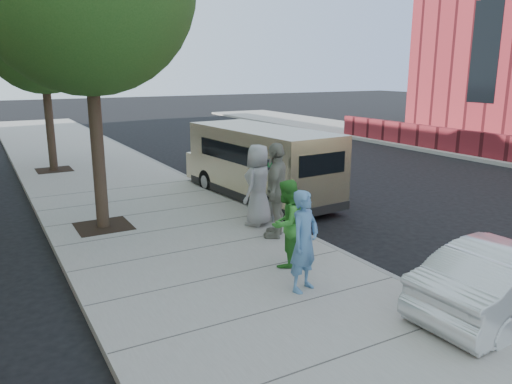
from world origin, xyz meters
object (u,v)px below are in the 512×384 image
at_px(tree_far, 42,32).
at_px(person_green_shirt, 286,223).
at_px(van, 260,162).
at_px(person_striped_polo, 277,190).
at_px(parking_meter, 273,177).
at_px(person_gray_shirt, 258,185).
at_px(person_officer, 304,241).

relative_size(tree_far, person_green_shirt, 4.06).
xyz_separation_m(tree_far, van, (4.55, -6.81, -3.79)).
relative_size(person_green_shirt, person_striped_polo, 0.79).
xyz_separation_m(parking_meter, van, (1.04, 2.44, -0.14)).
height_order(tree_far, person_striped_polo, tree_far).
relative_size(tree_far, person_striped_polo, 3.20).
height_order(van, person_gray_shirt, van).
bearing_deg(van, person_green_shirt, -119.12).
xyz_separation_m(van, person_officer, (-2.53, -5.83, -0.12)).
xyz_separation_m(parking_meter, person_striped_polo, (-0.45, -0.88, -0.07)).
bearing_deg(person_gray_shirt, person_green_shirt, 38.15).
relative_size(person_officer, person_gray_shirt, 0.89).
bearing_deg(person_striped_polo, person_green_shirt, 15.79).
relative_size(tree_far, parking_meter, 4.32).
xyz_separation_m(person_officer, person_green_shirt, (0.32, 1.02, -0.03)).
relative_size(parking_meter, van, 0.26).
height_order(person_gray_shirt, person_striped_polo, person_striped_polo).
height_order(person_green_shirt, person_gray_shirt, person_gray_shirt).
xyz_separation_m(tree_far, person_green_shirt, (2.33, -11.62, -3.93)).
xyz_separation_m(person_green_shirt, person_gray_shirt, (0.79, 2.41, 0.13)).
bearing_deg(person_officer, person_striped_polo, 45.73).
bearing_deg(person_gray_shirt, van, -154.34).
relative_size(person_green_shirt, person_gray_shirt, 0.86).
bearing_deg(person_green_shirt, person_officer, 48.57).
bearing_deg(person_officer, tree_far, 77.12).
xyz_separation_m(tree_far, person_striped_polo, (3.05, -10.12, -3.72)).
bearing_deg(parking_meter, person_gray_shirt, -161.45).
xyz_separation_m(parking_meter, person_green_shirt, (-1.17, -2.37, -0.29)).
distance_m(tree_far, person_officer, 13.38).
bearing_deg(van, parking_meter, -117.55).
relative_size(tree_far, van, 1.14).
height_order(parking_meter, person_green_shirt, person_green_shirt).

